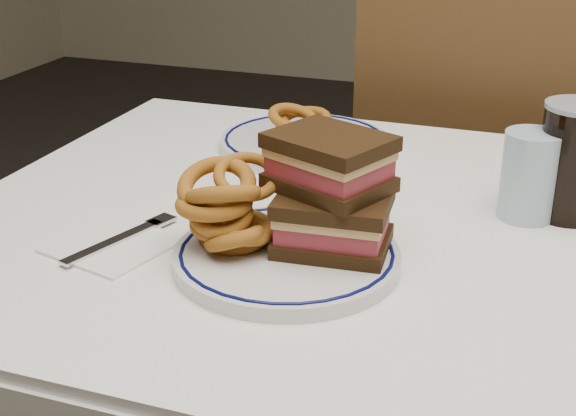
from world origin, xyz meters
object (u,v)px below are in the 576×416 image
(main_plate, at_px, (287,256))
(reuben_sandwich, at_px, (331,192))
(chair_far, at_px, (472,179))
(far_plate, at_px, (305,142))

(main_plate, height_order, reuben_sandwich, reuben_sandwich)
(main_plate, relative_size, reuben_sandwich, 1.67)
(chair_far, bearing_deg, main_plate, -97.15)
(chair_far, xyz_separation_m, main_plate, (-0.11, -0.88, 0.21))
(chair_far, height_order, reuben_sandwich, chair_far)
(far_plate, bearing_deg, chair_far, 65.75)
(chair_far, distance_m, main_plate, 0.91)
(main_plate, distance_m, reuben_sandwich, 0.09)
(chair_far, bearing_deg, far_plate, -114.25)
(chair_far, height_order, main_plate, chair_far)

